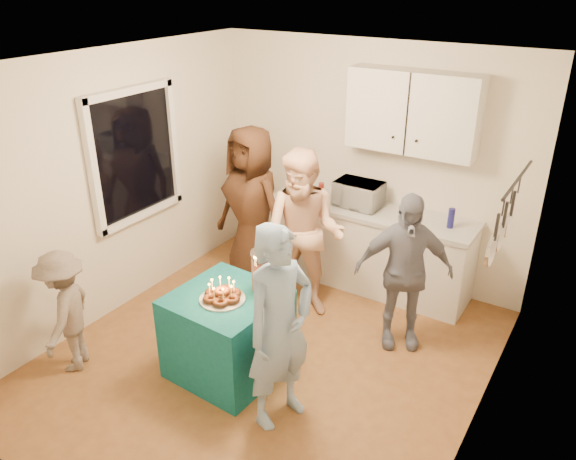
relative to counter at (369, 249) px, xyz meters
The scene contains 19 objects.
floor 1.76m from the counter, 96.71° to the right, with size 4.00×4.00×0.00m, color brown.
ceiling 2.76m from the counter, 96.71° to the right, with size 4.00×4.00×0.00m, color white.
back_wall 0.94m from the counter, 123.69° to the left, with size 3.60×3.60×0.00m, color silver.
left_wall 2.77m from the counter, 139.64° to the right, with size 4.00×4.00×0.00m, color silver.
right_wall 2.49m from the counter, 46.74° to the right, with size 4.00×4.00×0.00m, color silver.
window_night 2.66m from the counter, 144.60° to the right, with size 0.04×1.00×1.20m, color black.
counter is the anchor object (origin of this frame).
countertop 0.46m from the counter, 90.00° to the right, with size 2.24×0.62×0.05m, color beige.
upper_cabinet 1.56m from the counter, 26.57° to the left, with size 1.30×0.30×0.80m, color white.
pot_rack 2.16m from the counter, 33.34° to the right, with size 0.12×1.00×0.60m, color black.
microwave 0.64m from the counter, behind, with size 0.49×0.33×0.27m, color white.
party_table 2.05m from the counter, 101.19° to the right, with size 0.85×0.85×0.76m, color #0E5C61.
donut_cake 2.15m from the counter, 100.44° to the right, with size 0.38×0.38×0.18m, color #381C0C, non-canonical shape.
punch_jar 1.83m from the counter, 95.80° to the right, with size 0.22×0.22×0.34m, color #AE220D.
man_birthday 2.29m from the counter, 82.79° to the right, with size 0.60×0.40×1.65m, color #8EADCF.
woman_back_left 1.36m from the counter, 150.38° to the right, with size 0.88×0.57×1.79m, color #5B321A.
woman_back_center 1.00m from the counter, 111.86° to the right, with size 0.84×0.65×1.72m, color #FAA482.
woman_back_right 1.13m from the counter, 49.82° to the right, with size 0.88×0.37×1.51m, color black.
child_near_left 3.14m from the counter, 120.66° to the right, with size 0.73×0.42×1.13m, color #645750.
Camera 1 is at (2.36, -3.41, 3.24)m, focal length 35.00 mm.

